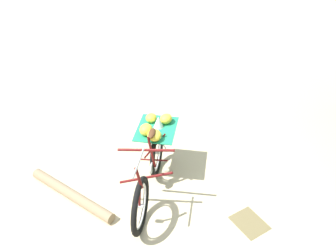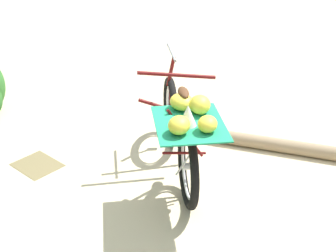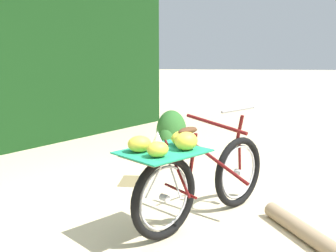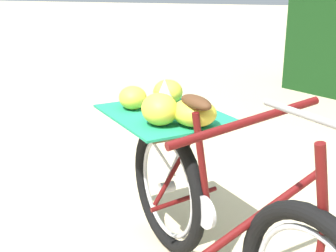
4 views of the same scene
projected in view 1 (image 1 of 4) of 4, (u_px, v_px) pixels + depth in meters
name	position (u px, v px, depth m)	size (l,w,h in m)	color
ground_plane	(147.00, 186.00, 4.95)	(60.00, 60.00, 0.00)	beige
bicycle	(151.00, 163.00, 4.61)	(1.54, 1.40, 1.03)	black
fallen_log	(71.00, 194.00, 4.71)	(0.14, 0.14, 1.51)	#937A5B
leaf_litter_patch	(249.00, 223.00, 4.39)	(0.44, 0.36, 0.01)	olive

